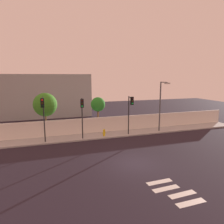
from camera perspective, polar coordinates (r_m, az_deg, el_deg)
ground_plane at (r=17.14m, az=6.00°, el=-13.84°), size 80.00×80.00×0.00m
sidewalk at (r=24.38m, az=-2.00°, el=-6.37°), size 36.00×2.40×0.15m
perimeter_wall at (r=25.33m, az=-2.84°, el=-3.48°), size 36.00×0.18×1.80m
crosswalk_marking at (r=13.90m, az=16.63°, el=-20.16°), size 2.38×3.03×0.01m
traffic_light_left at (r=21.30m, az=-18.39°, el=0.46°), size 0.35×1.69×4.69m
traffic_light_center at (r=23.53m, az=5.10°, el=1.33°), size 0.34×1.12×4.47m
traffic_light_right at (r=21.95m, az=-8.20°, el=0.58°), size 0.37×1.12×4.43m
street_lamp_curbside at (r=25.78m, az=13.33°, el=2.67°), size 0.62×1.88×6.07m
fire_hydrant at (r=23.74m, az=-2.19°, el=-5.57°), size 0.44×0.26×0.79m
roadside_tree_leftmost at (r=25.32m, az=-17.89°, el=1.92°), size 2.73×2.73×4.97m
roadside_tree_midleft at (r=26.17m, az=-3.88°, el=2.02°), size 1.81×1.81×4.28m
low_building_distant at (r=37.91m, az=-17.44°, el=4.41°), size 14.52×6.00×7.20m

